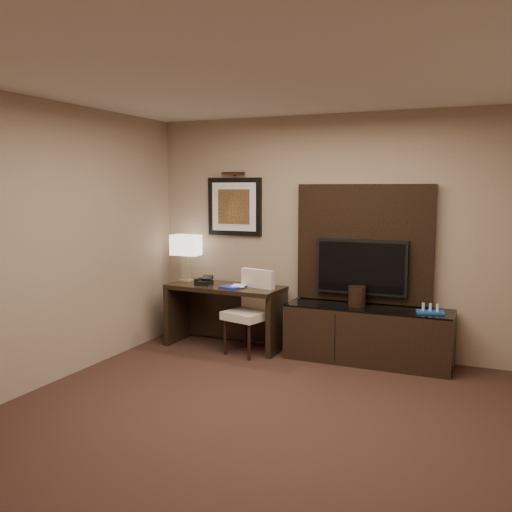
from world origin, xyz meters
The scene contains 17 objects.
floor centered at (0.00, 0.00, -0.01)m, with size 4.50×5.00×0.01m, color #311B16.
ceiling centered at (0.00, 0.00, 2.70)m, with size 4.50×5.00×0.01m, color silver.
wall_back centered at (0.00, 2.50, 1.35)m, with size 4.50×0.01×2.70m, color gray.
wall_left centered at (-2.25, 0.00, 1.35)m, with size 0.01×5.00×2.70m, color gray.
desk centered at (-1.27, 2.15, 0.37)m, with size 1.37×0.59×0.74m, color black.
credenza centered at (0.42, 2.20, 0.30)m, with size 1.77×0.49×0.61m, color black.
tv_wall_panel centered at (0.30, 2.44, 1.27)m, with size 1.50×0.12×1.30m, color black.
tv centered at (0.30, 2.34, 1.02)m, with size 1.00×0.08×0.60m, color black.
artwork centered at (-1.30, 2.48, 1.65)m, with size 0.70×0.04×0.70m, color black.
picture_light centered at (-1.30, 2.44, 2.05)m, with size 0.04×0.04×0.30m, color #402814.
desk_chair centered at (-0.91, 1.97, 0.46)m, with size 0.44×0.51×0.92m, color #F1DEC9, non-canonical shape.
table_lamp centered at (-1.87, 2.26, 1.01)m, with size 0.34×0.20×0.56m, color #9E8762, non-canonical shape.
desk_phone centered at (-1.53, 2.10, 0.78)m, with size 0.18×0.17×0.09m, color black, non-canonical shape.
blue_folder centered at (-1.12, 2.08, 0.75)m, with size 0.23×0.30×0.02m, color #18259D.
book centered at (-1.16, 2.10, 0.85)m, with size 0.16×0.02×0.22m, color tan.
ice_bucket centered at (0.29, 2.21, 0.72)m, with size 0.19×0.19×0.21m, color black.
minibar_tray centered at (1.06, 2.16, 0.66)m, with size 0.27×0.16×0.10m, color #18489D, non-canonical shape.
Camera 1 is at (1.70, -3.77, 1.88)m, focal length 40.00 mm.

